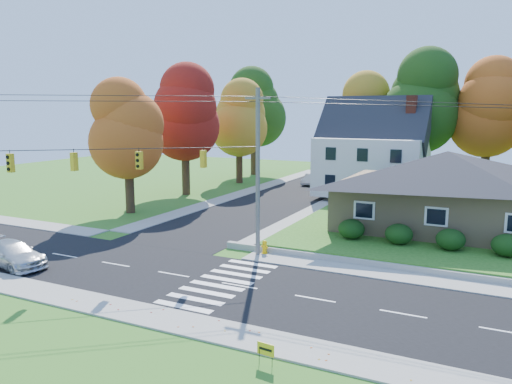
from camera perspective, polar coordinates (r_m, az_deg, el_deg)
ground at (r=25.44m, az=-1.91°, el=-10.69°), size 120.00×120.00×0.00m
road_main at (r=25.43m, az=-1.91°, el=-10.67°), size 90.00×8.00×0.02m
road_cross at (r=51.61m, az=3.80°, el=-0.42°), size 8.00×44.00×0.02m
sidewalk_north at (r=29.70m, az=2.66°, el=-7.66°), size 90.00×2.00×0.08m
sidewalk_south at (r=21.46m, az=-8.40°, el=-14.59°), size 90.00×2.00×0.08m
ranch_house at (r=37.62m, az=20.85°, el=0.38°), size 14.60×10.60×5.40m
colonial_house at (r=50.52m, az=13.22°, el=4.38°), size 10.40×8.40×9.60m
hedge_row at (r=32.02m, az=18.67°, el=-4.86°), size 10.70×1.70×1.27m
traffic_infrastructure at (r=25.42m, az=-0.84°, el=1.28°), size 38.10×10.66×10.00m
tree_lot_0 at (r=56.66m, az=12.71°, el=8.67°), size 6.72×6.72×12.51m
tree_lot_1 at (r=54.58m, az=18.73°, el=9.77°), size 7.84×7.84×14.60m
tree_lot_2 at (r=55.10m, az=25.10°, el=8.70°), size 7.28×7.28×13.56m
tree_west_0 at (r=43.54m, az=-14.50°, el=6.97°), size 6.16×6.16×11.47m
tree_west_1 at (r=52.09m, az=-8.18°, el=8.94°), size 7.28×7.28×13.56m
tree_west_2 at (r=60.15m, az=-1.95°, el=8.44°), size 6.72×6.72×12.51m
tree_west_3 at (r=68.17m, az=-0.25°, el=9.64°), size 7.84×7.84×14.60m
silver_sedan at (r=31.39m, az=-26.12°, el=-6.40°), size 5.05×2.64×1.40m
white_car at (r=59.46m, az=6.31°, el=1.46°), size 1.46×3.90×1.27m
fire_hydrant at (r=30.58m, az=0.98°, el=-6.40°), size 0.51×0.39×0.89m
yard_sign at (r=17.91m, az=1.11°, el=-17.57°), size 0.67×0.10×0.83m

